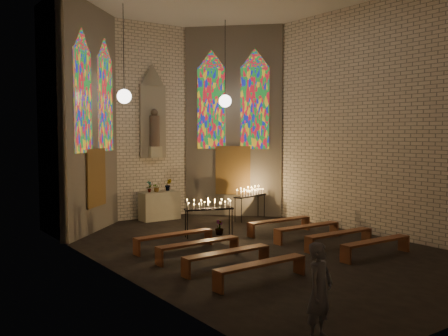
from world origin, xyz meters
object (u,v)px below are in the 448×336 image
(aisle_flower_pot, at_px, (219,227))
(visitor, at_px, (320,291))
(votive_stand_left, at_px, (209,206))
(votive_stand_right, at_px, (250,194))
(altar, at_px, (160,206))

(aisle_flower_pot, xyz_separation_m, visitor, (-3.17, -7.18, 0.51))
(votive_stand_left, distance_m, visitor, 7.63)
(votive_stand_right, relative_size, visitor, 1.04)
(aisle_flower_pot, distance_m, votive_stand_right, 2.96)
(aisle_flower_pot, distance_m, visitor, 7.86)
(votive_stand_left, xyz_separation_m, visitor, (-2.75, -7.12, -0.18))
(aisle_flower_pot, bearing_deg, altar, 93.71)
(aisle_flower_pot, relative_size, votive_stand_left, 0.30)
(altar, distance_m, aisle_flower_pot, 3.42)
(altar, bearing_deg, votive_stand_right, -35.07)
(altar, relative_size, votive_stand_left, 0.94)
(votive_stand_right, height_order, visitor, visitor)
(votive_stand_left, height_order, visitor, visitor)
(votive_stand_right, bearing_deg, visitor, -138.43)
(votive_stand_right, distance_m, visitor, 10.36)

